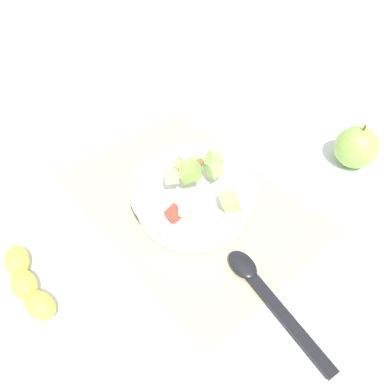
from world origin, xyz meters
TOP-DOWN VIEW (x-y plane):
  - ground_plane at (0.00, 0.00)m, footprint 2.40×2.40m
  - placemat at (0.00, 0.00)m, footprint 0.44×0.32m
  - salad_bowl at (0.01, -0.00)m, footprint 0.22×0.22m
  - serving_spoon at (0.21, -0.03)m, footprint 0.22×0.06m
  - whole_apple at (0.13, 0.32)m, footprint 0.08×0.08m
  - banana_whole at (-0.02, -0.30)m, footprint 0.15×0.05m

SIDE VIEW (x-z plane):
  - ground_plane at x=0.00m, z-range 0.00..0.00m
  - placemat at x=0.00m, z-range 0.00..0.01m
  - serving_spoon at x=0.21m, z-range 0.00..0.02m
  - banana_whole at x=-0.02m, z-range 0.00..0.04m
  - salad_bowl at x=0.01m, z-range -0.02..0.10m
  - whole_apple at x=0.13m, z-range -0.01..0.09m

